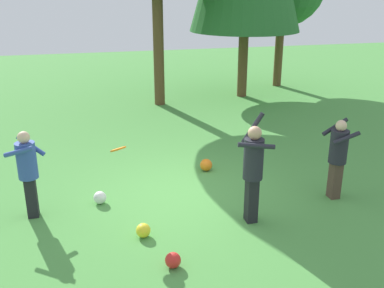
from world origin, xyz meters
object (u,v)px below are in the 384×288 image
Objects in this scene: person_catcher at (28,167)px; ball_white at (100,198)px; ball_orange at (206,165)px; frisbee at (118,149)px; ball_yellow at (143,230)px; person_bystander at (338,153)px; ball_red at (173,260)px; person_thrower at (253,166)px.

ball_white is (1.19, 0.20, -0.83)m from person_catcher.
frisbee is at bearing -137.40° from ball_orange.
person_bystander is at bearing 8.23° from ball_yellow.
ball_white is (-4.47, 0.83, -0.81)m from person_bystander.
ball_yellow reaches higher than ball_red.
ball_white is at bearing 112.04° from ball_red.
ball_orange is at bearing -42.32° from person_bystander.
frisbee is 1.51× the size of ball_white.
frisbee is 2.04m from ball_red.
ball_red is (-1.61, -1.02, -0.94)m from person_thrower.
person_thrower is at bearing 2.31° from ball_yellow.
ball_white is (-2.39, -1.04, -0.01)m from ball_orange.
ball_yellow is 1.52m from ball_white.
ball_orange is at bearing -74.33° from person_thrower.
ball_white is at bearing -10.78° from person_bystander.
ball_yellow is at bearing -10.05° from person_catcher.
person_catcher is (-3.75, 1.11, -0.11)m from person_thrower.
person_catcher is 5.69m from person_bystander.
ball_white is at bearing 114.60° from ball_yellow.
person_catcher reaches higher than ball_white.
frisbee is at bearing 118.64° from ball_yellow.
ball_yellow is at bearing -65.40° from ball_white.
person_thrower is 8.12× the size of ball_red.
person_catcher is at bearing 135.06° from ball_red.
person_catcher is 1.46m from ball_white.
ball_white is (-0.63, 1.39, 0.00)m from ball_yellow.
frisbee is at bearing -0.00° from person_catcher.
person_thrower is 8.02× the size of ball_yellow.
ball_red is (-1.45, -3.37, -0.02)m from ball_orange.
person_thrower is 7.07× the size of ball_orange.
person_thrower is at bearing 32.31° from ball_red.
ball_orange is (-0.16, 2.35, -0.92)m from person_thrower.
ball_white reaches higher than ball_yellow.
ball_yellow is 0.98× the size of ball_white.
ball_white is at bearing 111.90° from frisbee.
frisbee reaches higher than ball_red.
person_bystander reaches higher than ball_yellow.
person_thrower is 1.97m from person_bystander.
frisbee is at bearing -0.00° from person_bystander.
ball_white is at bearing -156.53° from ball_orange.
ball_yellow is 0.99m from ball_red.
ball_orange is 1.12× the size of ball_white.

